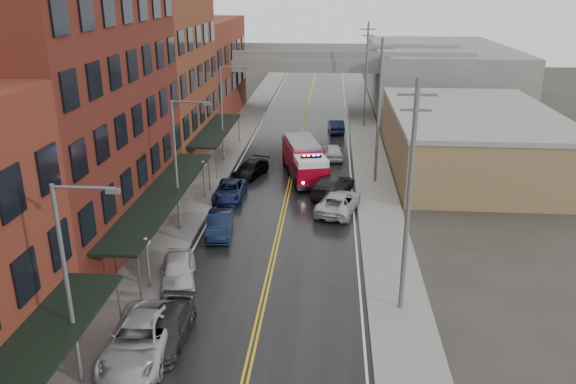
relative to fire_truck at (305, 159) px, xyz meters
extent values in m
cube|color=black|center=(-1.14, -5.88, -1.65)|extent=(11.00, 160.00, 0.02)
cube|color=slate|center=(-8.44, -5.88, -1.59)|extent=(3.00, 160.00, 0.15)
cube|color=slate|center=(6.16, -5.88, -1.59)|extent=(3.00, 160.00, 0.15)
cube|color=gray|center=(-6.79, -5.88, -1.59)|extent=(0.30, 160.00, 0.15)
cube|color=gray|center=(4.51, -5.88, -1.59)|extent=(0.30, 160.00, 0.15)
cube|color=#551B16|center=(-14.44, -12.88, 7.34)|extent=(9.00, 20.00, 18.00)
cube|color=brown|center=(-14.44, 4.62, 5.84)|extent=(9.00, 15.00, 15.00)
cube|color=maroon|center=(-14.44, 22.12, 4.34)|extent=(9.00, 20.00, 12.00)
cube|color=olive|center=(14.86, 4.12, 0.84)|extent=(14.00, 22.00, 5.00)
cube|color=slate|center=(16.86, 34.12, 2.34)|extent=(18.00, 30.00, 8.00)
cylinder|color=slate|center=(-7.49, -24.28, -0.16)|extent=(0.10, 0.10, 3.00)
cube|color=black|center=(-8.64, -12.88, 1.34)|extent=(2.60, 18.00, 0.18)
cylinder|color=slate|center=(-7.49, -21.48, -0.16)|extent=(0.10, 0.10, 3.00)
cylinder|color=slate|center=(-7.49, -4.28, -0.16)|extent=(0.10, 0.10, 3.00)
cube|color=black|center=(-8.64, 4.62, 1.34)|extent=(2.60, 13.00, 0.18)
cylinder|color=slate|center=(-7.49, -1.48, -0.16)|extent=(0.10, 0.10, 3.00)
cylinder|color=slate|center=(-7.49, 10.72, -0.16)|extent=(0.10, 0.10, 3.00)
cylinder|color=#59595B|center=(-7.54, -19.88, -0.26)|extent=(0.14, 0.14, 2.80)
sphere|color=silver|center=(-7.54, -19.88, 1.24)|extent=(0.44, 0.44, 0.44)
cylinder|color=#59595B|center=(-7.54, -5.88, -0.26)|extent=(0.14, 0.14, 2.80)
sphere|color=silver|center=(-7.54, -5.88, 1.24)|extent=(0.44, 0.44, 0.44)
cylinder|color=#59595B|center=(-7.94, -27.88, 2.84)|extent=(0.18, 0.18, 9.00)
cylinder|color=#59595B|center=(-6.74, -27.88, 7.24)|extent=(2.40, 0.12, 0.12)
cube|color=#59595B|center=(-5.64, -27.88, 7.14)|extent=(0.50, 0.22, 0.18)
cylinder|color=#59595B|center=(-7.94, -11.88, 2.84)|extent=(0.18, 0.18, 9.00)
cylinder|color=#59595B|center=(-6.74, -11.88, 7.24)|extent=(2.40, 0.12, 0.12)
cube|color=#59595B|center=(-5.64, -11.88, 7.14)|extent=(0.50, 0.22, 0.18)
cylinder|color=#59595B|center=(-7.94, 4.12, 2.84)|extent=(0.18, 0.18, 9.00)
cylinder|color=#59595B|center=(-6.74, 4.12, 7.24)|extent=(2.40, 0.12, 0.12)
cube|color=#59595B|center=(-5.64, 4.12, 7.14)|extent=(0.50, 0.22, 0.18)
cylinder|color=#59595B|center=(6.06, -20.88, 4.34)|extent=(0.24, 0.24, 12.00)
cube|color=#59595B|center=(6.06, -20.88, 9.54)|extent=(1.80, 0.12, 0.12)
cube|color=#59595B|center=(6.06, -20.88, 8.84)|extent=(1.40, 0.12, 0.12)
cylinder|color=#59595B|center=(6.06, -0.88, 4.34)|extent=(0.24, 0.24, 12.00)
cube|color=#59595B|center=(6.06, -0.88, 9.54)|extent=(1.80, 0.12, 0.12)
cube|color=#59595B|center=(6.06, -0.88, 8.84)|extent=(1.40, 0.12, 0.12)
cylinder|color=#59595B|center=(6.06, 19.12, 4.34)|extent=(0.24, 0.24, 12.00)
cube|color=#59595B|center=(6.06, 19.12, 9.54)|extent=(1.80, 0.12, 0.12)
cube|color=#59595B|center=(6.06, 19.12, 8.84)|extent=(1.40, 0.12, 0.12)
cube|color=slate|center=(-1.14, 26.12, 5.09)|extent=(40.00, 10.00, 1.50)
cube|color=slate|center=(-12.14, 26.12, 1.34)|extent=(1.60, 8.00, 6.00)
cube|color=slate|center=(9.86, 26.12, 1.34)|extent=(1.60, 8.00, 6.00)
cube|color=maroon|center=(-0.31, 1.29, -0.02)|extent=(3.95, 6.28, 2.22)
cube|color=maroon|center=(0.66, -2.72, -0.34)|extent=(3.22, 3.30, 1.59)
cube|color=silver|center=(0.66, -2.72, 0.72)|extent=(3.04, 3.06, 0.53)
cube|color=black|center=(0.61, -2.52, -0.02)|extent=(2.99, 2.28, 0.85)
cube|color=slate|center=(-0.31, 1.29, 1.25)|extent=(3.59, 5.81, 0.32)
cube|color=black|center=(0.66, -2.72, 1.07)|extent=(1.72, 0.69, 0.15)
sphere|color=#FF0C0C|center=(0.09, -2.86, 1.15)|extent=(0.21, 0.21, 0.21)
sphere|color=#1933FF|center=(1.23, -2.58, 1.15)|extent=(0.21, 0.21, 0.21)
cylinder|color=black|center=(-0.45, -3.10, -1.13)|extent=(1.12, 0.61, 1.06)
cylinder|color=black|center=(1.82, -2.55, -1.13)|extent=(1.12, 0.61, 1.06)
cylinder|color=black|center=(-1.32, 0.50, -1.13)|extent=(1.12, 0.61, 1.06)
cylinder|color=black|center=(0.94, 1.05, -1.13)|extent=(1.12, 0.61, 1.06)
cylinder|color=black|center=(-1.94, 3.07, -1.13)|extent=(1.12, 0.61, 1.06)
cylinder|color=black|center=(0.32, 3.62, -1.13)|extent=(1.12, 0.61, 1.06)
imported|color=#ABAEB3|center=(-6.14, -25.68, -0.83)|extent=(3.04, 6.12, 1.67)
imported|color=#252527|center=(-5.21, -24.58, -0.96)|extent=(2.07, 4.88, 1.41)
imported|color=#B7B7B7|center=(-6.14, -19.02, -0.88)|extent=(2.85, 4.92, 1.57)
imported|color=black|center=(-5.08, -12.37, -0.93)|extent=(2.03, 4.59, 1.47)
imported|color=#111B41|center=(-5.59, -5.62, -0.99)|extent=(2.27, 4.87, 1.35)
imported|color=black|center=(-4.74, -0.10, -0.98)|extent=(3.34, 5.05, 1.36)
imported|color=#AFB3B7|center=(2.91, -7.68, -0.89)|extent=(3.83, 6.00, 1.54)
imported|color=black|center=(2.46, -3.98, -0.85)|extent=(4.03, 6.05, 1.63)
imported|color=silver|center=(2.46, 5.92, -0.94)|extent=(2.07, 4.39, 1.45)
imported|color=black|center=(2.76, 16.32, -0.91)|extent=(1.99, 4.68, 1.50)
camera|label=1|loc=(2.24, -46.49, 14.19)|focal=35.00mm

